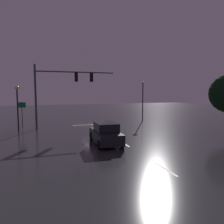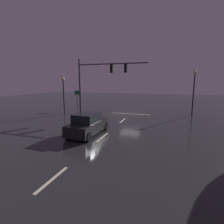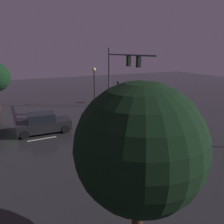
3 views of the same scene
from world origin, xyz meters
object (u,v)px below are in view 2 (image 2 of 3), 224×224
object	(u,v)px
car_approaching	(88,124)
street_lamp_left_kerb	(194,85)
street_lamp_right_kerb	(63,88)
route_sign	(77,96)
traffic_signal_assembly	(100,76)

from	to	relation	value
car_approaching	street_lamp_left_kerb	world-z (taller)	street_lamp_left_kerb
street_lamp_right_kerb	route_sign	distance (m)	3.46
street_lamp_right_kerb	street_lamp_left_kerb	bearing A→B (deg)	-166.70
car_approaching	street_lamp_right_kerb	xyz separation A→B (m)	(6.94, -7.41, 2.52)
street_lamp_left_kerb	car_approaching	bearing A→B (deg)	51.70
car_approaching	street_lamp_left_kerb	distance (m)	14.49
traffic_signal_assembly	street_lamp_right_kerb	bearing A→B (deg)	14.92
traffic_signal_assembly	route_sign	size ratio (longest dim) A/B	3.08
route_sign	street_lamp_right_kerb	bearing A→B (deg)	87.03
car_approaching	street_lamp_right_kerb	world-z (taller)	street_lamp_right_kerb
car_approaching	route_sign	distance (m)	12.67
street_lamp_left_kerb	route_sign	world-z (taller)	street_lamp_left_kerb
traffic_signal_assembly	route_sign	xyz separation A→B (m)	(4.38, -2.01, -2.78)
car_approaching	traffic_signal_assembly	bearing A→B (deg)	-74.47
car_approaching	street_lamp_left_kerb	xyz separation A→B (m)	(-8.79, -11.13, 2.95)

